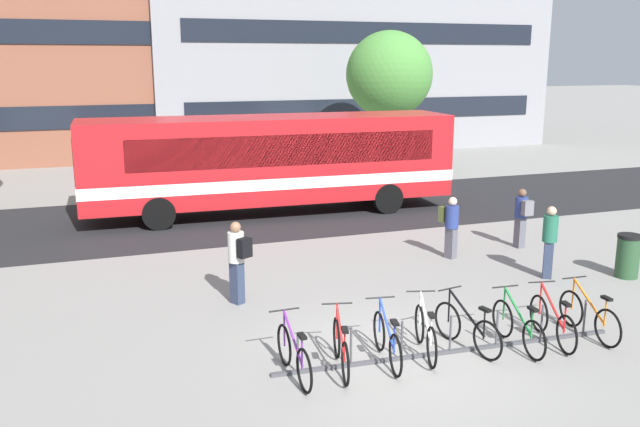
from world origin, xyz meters
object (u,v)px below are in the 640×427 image
Objects in this scene: parked_bicycle_blue_2 at (387,341)px; parked_bicycle_red_6 at (552,322)px; parked_bicycle_purple_0 at (294,355)px; commuter_grey_pack_2 at (522,214)px; trash_bin at (628,256)px; city_bus at (268,161)px; parked_bicycle_white_3 at (425,333)px; street_tree_1 at (389,75)px; parked_bicycle_green_5 at (518,327)px; commuter_grey_pack_1 at (550,237)px; commuter_olive_pack_0 at (451,223)px; commuter_black_pack_3 at (237,257)px; parked_bicycle_red_1 at (341,348)px; parked_bicycle_orange_7 at (589,316)px; parked_bicycle_black_4 at (467,329)px.

parked_bicycle_blue_2 is 1.00× the size of parked_bicycle_red_6.
commuter_grey_pack_2 is (8.10, 5.26, 0.55)m from parked_bicycle_purple_0.
parked_bicycle_red_6 is 1.65× the size of trash_bin.
parked_bicycle_white_3 is at bearing 90.37° from city_bus.
street_tree_1 is (5.84, 19.36, 3.94)m from parked_bicycle_red_6.
parked_bicycle_blue_2 is 21.50m from street_tree_1.
trash_bin is at bearing -164.94° from commuter_grey_pack_2.
parked_bicycle_green_5 is 1.00× the size of commuter_grey_pack_1.
commuter_olive_pack_0 is (0.99, 5.30, 0.54)m from parked_bicycle_red_6.
commuter_black_pack_3 reaches higher than parked_bicycle_blue_2.
parked_bicycle_blue_2 is 8.34m from commuter_grey_pack_2.
parked_bicycle_red_1 is at bearing 109.40° from parked_bicycle_white_3.
parked_bicycle_purple_0 is at bearing -165.68° from trash_bin.
trash_bin is (3.11, -2.79, -0.40)m from commuter_olive_pack_0.
commuter_grey_pack_2 is at bearing 105.28° from trash_bin.
parked_bicycle_green_5 is at bearing 100.71° from parked_bicycle_red_6.
parked_bicycle_orange_7 is at bearing 155.52° from commuter_grey_pack_2.
trash_bin is at bearing -48.13° from parked_bicycle_red_6.
commuter_black_pack_3 is at bearing 0.43° from parked_bicycle_purple_0.
parked_bicycle_black_4 is at bearing 136.67° from commuter_grey_pack_2.
commuter_grey_pack_2 is at bearing -31.24° from parked_bicycle_white_3.
parked_bicycle_white_3 is 0.98× the size of parked_bicycle_red_6.
commuter_black_pack_3 is at bearing 62.33° from parked_bicycle_red_6.
parked_bicycle_purple_0 and parked_bicycle_blue_2 have the same top height.
parked_bicycle_black_4 is 1.65× the size of trash_bin.
parked_bicycle_white_3 is at bearing -113.41° from street_tree_1.
commuter_grey_pack_1 reaches higher than commuter_olive_pack_0.
parked_bicycle_green_5 is (3.27, -0.23, 0.00)m from parked_bicycle_red_1.
parked_bicycle_purple_0 is 3.67m from commuter_black_pack_3.
city_bus is 11.62m from parked_bicycle_white_3.
trash_bin reaches higher than parked_bicycle_orange_7.
trash_bin is 0.16× the size of street_tree_1.
commuter_grey_pack_2 is at bearing -57.84° from parked_bicycle_purple_0.
parked_bicycle_red_6 is at bearing -148.60° from trash_bin.
parked_bicycle_black_4 is at bearing -80.05° from parked_bicycle_blue_2.
parked_bicycle_purple_0 is at bearing -119.12° from street_tree_1.
street_tree_1 reaches higher than commuter_olive_pack_0.
commuter_olive_pack_0 is (1.73, 5.30, 0.54)m from parked_bicycle_green_5.
parked_bicycle_white_3 is at bearing 75.23° from parked_bicycle_black_4.
parked_bicycle_white_3 and parked_bicycle_orange_7 have the same top height.
city_bus reaches higher than parked_bicycle_red_1.
parked_bicycle_black_4 is 6.15m from trash_bin.
parked_bicycle_red_6 is (1.62, -0.25, 0.00)m from parked_bicycle_black_4.
parked_bicycle_red_1 and parked_bicycle_blue_2 have the same top height.
parked_bicycle_blue_2 is at bearing 128.89° from commuter_grey_pack_2.
parked_bicycle_red_1 is 4.01m from parked_bicycle_red_6.
commuter_grey_pack_1 reaches higher than parked_bicycle_blue_2.
commuter_olive_pack_0 is 1.56× the size of trash_bin.
parked_bicycle_red_1 is 21.88m from street_tree_1.
parked_bicycle_white_3 is 0.97× the size of parked_bicycle_orange_7.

